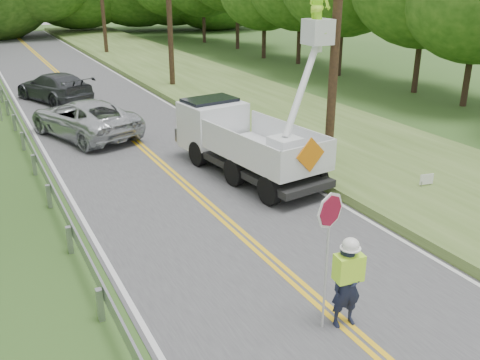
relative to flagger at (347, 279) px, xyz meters
name	(u,v)px	position (x,y,z in m)	size (l,w,h in m)	color
road	(144,149)	(0.00, 12.31, -1.01)	(7.20, 96.00, 0.03)	#444446
guardrail	(28,144)	(-4.02, 13.21, -0.46)	(0.18, 48.00, 0.77)	#9799A0
tall_grass_verge	(298,123)	(7.10, 12.31, -0.87)	(7.00, 96.00, 0.30)	#476226
flagger	(347,279)	(0.00, 0.00, 0.00)	(1.11, 0.49, 2.79)	#191E33
bucket_truck	(241,128)	(2.31, 8.67, 0.43)	(3.85, 6.40, 6.18)	black
suv_silver	(84,118)	(-1.60, 15.03, -0.23)	(2.54, 5.50, 1.53)	silver
suv_darkgrey	(54,87)	(-1.57, 22.27, -0.26)	(2.06, 5.08, 1.47)	#3C3F43
yard_sign	(426,180)	(6.21, 3.99, -0.54)	(0.46, 0.11, 0.67)	white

